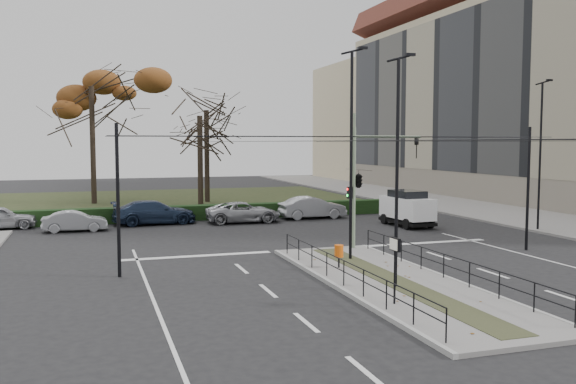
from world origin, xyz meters
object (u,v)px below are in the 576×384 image
object	(u,v)px
rust_tree	(91,86)
bare_tree_near	(200,122)
parked_car_third	(154,212)
litter_bin	(339,251)
parked_car_fourth	(243,212)
streetlamp_median_far	(352,152)
parked_car_second	(75,221)
info_panel	(395,252)
streetlamp_sidewalk	(540,153)
streetlamp_median_near	(397,169)
traffic_light	(360,178)
bare_tree_center	(206,117)
parked_car_fifth	(312,208)
white_van	(407,207)

from	to	relation	value
rust_tree	bare_tree_near	bearing A→B (deg)	-29.80
parked_car_third	bare_tree_near	world-z (taller)	bare_tree_near
litter_bin	parked_car_fourth	distance (m)	15.97
streetlamp_median_far	parked_car_second	distance (m)	18.43
parked_car_third	info_panel	bearing A→B (deg)	-169.79
streetlamp_sidewalk	parked_car_third	bearing A→B (deg)	154.18
streetlamp_median_near	bare_tree_near	size ratio (longest dim) A/B	0.85
traffic_light	bare_tree_center	bearing A→B (deg)	96.29
info_panel	parked_car_fifth	distance (m)	22.96
streetlamp_median_near	streetlamp_median_far	size ratio (longest dim) A/B	0.89
streetlamp_median_far	parked_car_fourth	distance (m)	15.08
parked_car_third	streetlamp_sidewalk	bearing A→B (deg)	-118.63
bare_tree_near	parked_car_fifth	distance (m)	13.09
streetlamp_sidewalk	bare_tree_center	xyz separation A→B (m)	(-15.48, 22.97, 2.83)
traffic_light	info_panel	bearing A→B (deg)	-108.70
bare_tree_near	streetlamp_median_near	bearing A→B (deg)	-86.69
parked_car_second	rust_tree	bearing A→B (deg)	-4.19
streetlamp_median_far	bare_tree_near	bearing A→B (deg)	95.29
parked_car_third	parked_car_fourth	bearing A→B (deg)	-102.31
bare_tree_near	streetlamp_sidewalk	bearing A→B (deg)	-49.97
traffic_light	streetlamp_sidewalk	world-z (taller)	streetlamp_sidewalk
streetlamp_sidewalk	bare_tree_center	distance (m)	27.84
streetlamp_median_far	litter_bin	bearing A→B (deg)	-128.27
traffic_light	bare_tree_near	xyz separation A→B (m)	(-3.94, 22.26, 3.32)
info_panel	white_van	xyz separation A→B (m)	(9.80, 16.84, -0.62)
litter_bin	info_panel	size ratio (longest dim) A/B	0.44
litter_bin	streetlamp_median_near	size ratio (longest dim) A/B	0.11
white_van	bare_tree_center	bearing A→B (deg)	116.59
parked_car_fourth	streetlamp_sidewalk	bearing A→B (deg)	-119.06
info_panel	rust_tree	size ratio (longest dim) A/B	0.16
info_panel	streetlamp_median_near	size ratio (longest dim) A/B	0.26
streetlamp_median_near	parked_car_fifth	bearing A→B (deg)	77.95
rust_tree	streetlamp_median_far	bearing A→B (deg)	-70.38
white_van	traffic_light	bearing A→B (deg)	-132.84
parked_car_second	parked_car_fifth	distance (m)	15.57
parked_car_fourth	rust_tree	bearing A→B (deg)	33.25
white_van	parked_car_second	bearing A→B (deg)	168.62
streetlamp_median_far	parked_car_fifth	size ratio (longest dim) A/B	2.00
bare_tree_center	parked_car_fifth	size ratio (longest dim) A/B	2.28
parked_car_fifth	bare_tree_near	bearing A→B (deg)	29.89
streetlamp_sidewalk	parked_car_fourth	world-z (taller)	streetlamp_sidewalk
info_panel	parked_car_fourth	bearing A→B (deg)	88.89
litter_bin	streetlamp_median_far	distance (m)	4.47
rust_tree	streetlamp_median_near	bearing A→B (deg)	-73.99
bare_tree_center	parked_car_fifth	distance (m)	15.47
rust_tree	bare_tree_near	world-z (taller)	rust_tree
parked_car_fifth	info_panel	bearing A→B (deg)	164.57
parked_car_fourth	parked_car_third	bearing A→B (deg)	82.34
parked_car_third	rust_tree	bearing A→B (deg)	11.40
traffic_light	litter_bin	xyz separation A→B (m)	(-2.84, -4.15, -2.73)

